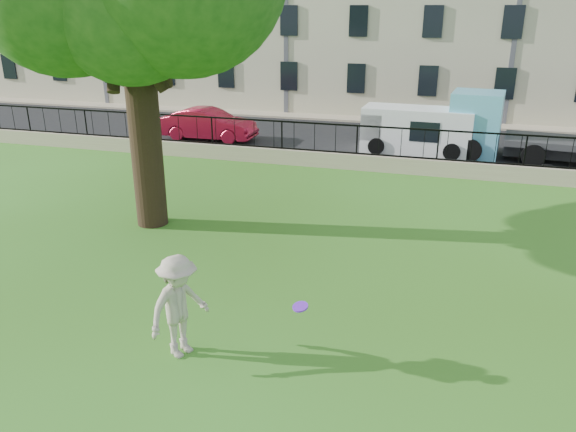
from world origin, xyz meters
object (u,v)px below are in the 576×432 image
(white_van, at_px, (417,130))
(blue_truck, at_px, (531,128))
(red_sedan, at_px, (209,124))
(man, at_px, (179,306))
(frisbee, at_px, (300,307))

(white_van, relative_size, blue_truck, 0.72)
(red_sedan, height_order, white_van, white_van)
(blue_truck, bearing_deg, red_sedan, -173.02)
(man, relative_size, white_van, 0.42)
(blue_truck, bearing_deg, man, -108.24)
(white_van, bearing_deg, man, -97.39)
(man, relative_size, red_sedan, 0.43)
(frisbee, xyz_separation_m, white_van, (0.70, 16.32, -0.24))
(frisbee, bearing_deg, man, -174.51)
(frisbee, bearing_deg, blue_truck, 72.33)
(man, distance_m, red_sedan, 17.55)
(man, bearing_deg, white_van, 14.06)
(red_sedan, bearing_deg, white_van, -87.95)
(frisbee, relative_size, white_van, 0.06)
(man, height_order, red_sedan, man)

